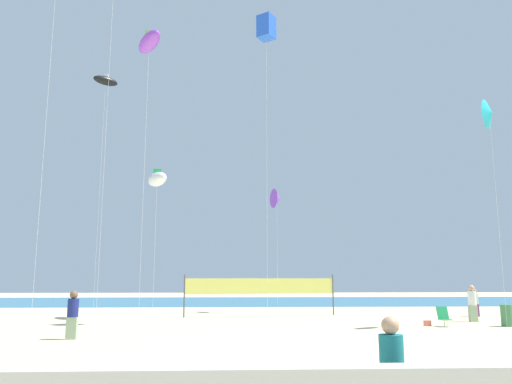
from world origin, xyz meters
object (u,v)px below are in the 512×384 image
object	(u,v)px
beach_handbag	(427,323)
kite_violet_delta	(277,199)
kite_violet_inflatable	(149,42)
kite_cyan_delta	(489,114)
kite_white_inflatable	(157,179)
kite_blue_box	(266,28)
beachgoer_white_shirt	(472,302)
beachgoer_sage_shirt	(475,302)
volleyball_net	(261,288)
beachgoer_navy_shirt	(73,313)
trash_barrel	(507,315)
mother_figure	(392,368)
kite_black_inflatable	(106,81)
folding_beach_chair	(444,316)

from	to	relation	value
beach_handbag	kite_violet_delta	distance (m)	13.76
kite_violet_inflatable	kite_cyan_delta	world-z (taller)	kite_violet_inflatable
kite_white_inflatable	kite_blue_box	size ratio (longest dim) A/B	0.53
beachgoer_white_shirt	kite_cyan_delta	distance (m)	9.52
beachgoer_sage_shirt	volleyball_net	bearing A→B (deg)	40.36
kite_cyan_delta	kite_white_inflatable	bearing A→B (deg)	159.31
beachgoer_navy_shirt	kite_violet_inflatable	distance (m)	12.53
beach_handbag	kite_blue_box	size ratio (longest dim) A/B	0.02
trash_barrel	beach_handbag	xyz separation A→B (m)	(-3.62, 0.37, -0.36)
mother_figure	kite_cyan_delta	size ratio (longest dim) A/B	0.15
kite_cyan_delta	volleyball_net	bearing A→B (deg)	145.03
beach_handbag	trash_barrel	bearing A→B (deg)	-5.76
volleyball_net	beachgoer_navy_shirt	bearing A→B (deg)	-125.13
mother_figure	kite_violet_delta	world-z (taller)	kite_violet_delta
beachgoer_navy_shirt	beachgoer_sage_shirt	xyz separation A→B (m)	(19.94, 9.90, -0.09)
mother_figure	beachgoer_white_shirt	world-z (taller)	beachgoer_white_shirt
volleyball_net	kite_cyan_delta	size ratio (longest dim) A/B	0.83
kite_black_inflatable	kite_violet_inflatable	xyz separation A→B (m)	(4.79, -10.77, -2.43)
folding_beach_chair	kite_white_inflatable	size ratio (longest dim) A/B	0.10
mother_figure	kite_black_inflatable	distance (m)	30.86
beachgoer_navy_shirt	volleyball_net	size ratio (longest dim) A/B	0.20
folding_beach_chair	kite_blue_box	distance (m)	17.04
mother_figure	volleyball_net	distance (m)	21.96
kite_white_inflatable	beachgoer_navy_shirt	bearing A→B (deg)	-98.43
beachgoer_white_shirt	kite_violet_inflatable	xyz separation A→B (m)	(-16.21, -3.64, 12.01)
beachgoer_navy_shirt	kite_cyan_delta	distance (m)	20.49
kite_violet_inflatable	kite_violet_delta	distance (m)	14.48
beachgoer_sage_shirt	folding_beach_chair	world-z (taller)	beachgoer_sage_shirt
mother_figure	beachgoer_navy_shirt	distance (m)	13.93
folding_beach_chair	volleyball_net	bearing A→B (deg)	131.43
kite_cyan_delta	trash_barrel	bearing A→B (deg)	58.98
kite_violet_inflatable	kite_blue_box	distance (m)	6.80
beachgoer_white_shirt	folding_beach_chair	size ratio (longest dim) A/B	2.07
kite_white_inflatable	kite_violet_delta	xyz separation A→B (m)	(7.40, 4.67, -0.33)
mother_figure	folding_beach_chair	xyz separation A→B (m)	(7.35, 15.35, -0.40)
beachgoer_navy_shirt	beach_handbag	size ratio (longest dim) A/B	5.43
folding_beach_chair	kite_white_inflatable	xyz separation A→B (m)	(-14.15, 5.50, 7.38)
beachgoer_sage_shirt	kite_violet_delta	xyz separation A→B (m)	(-11.12, 4.38, 6.69)
beachgoer_navy_shirt	kite_black_inflatable	xyz separation A→B (m)	(-2.91, 13.58, 14.50)
beachgoer_white_shirt	kite_violet_inflatable	size ratio (longest dim) A/B	0.14
beach_handbag	kite_white_inflatable	world-z (taller)	kite_white_inflatable
beachgoer_sage_shirt	trash_barrel	size ratio (longest dim) A/B	1.60
kite_violet_inflatable	kite_white_inflatable	xyz separation A→B (m)	(-0.46, 6.79, -5.15)
folding_beach_chair	beach_handbag	size ratio (longest dim) A/B	2.77
volleyball_net	kite_violet_inflatable	world-z (taller)	kite_violet_inflatable
trash_barrel	kite_white_inflatable	distance (m)	19.43
folding_beach_chair	kite_violet_delta	size ratio (longest dim) A/B	0.11
beachgoer_sage_shirt	kite_blue_box	distance (m)	19.59
beachgoer_white_shirt	kite_black_inflatable	world-z (taller)	kite_black_inflatable
trash_barrel	beachgoer_white_shirt	bearing A→B (deg)	99.78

